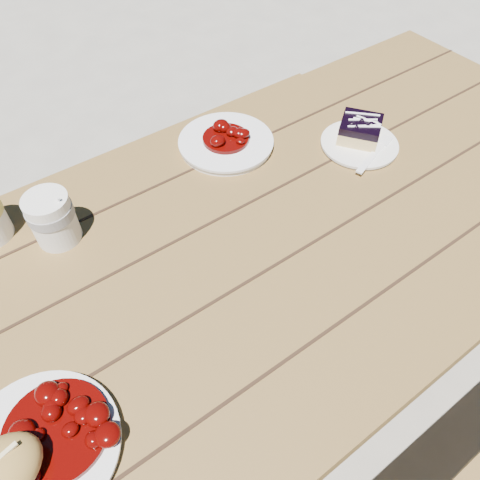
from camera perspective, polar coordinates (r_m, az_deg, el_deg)
ground at (r=1.55m, az=-1.46°, el=-19.38°), size 60.00×60.00×0.00m
picnic_table at (r=1.02m, az=-2.10°, el=-7.50°), size 2.00×1.55×0.75m
main_plate at (r=0.77m, az=-23.20°, el=-22.44°), size 0.22×0.22×0.02m
goulash_stew at (r=0.74m, az=-21.85°, el=-20.38°), size 0.15×0.15×0.04m
dessert_plate at (r=1.16m, az=14.32°, el=11.21°), size 0.17×0.17×0.01m
blueberry_cake at (r=1.15m, az=14.43°, el=12.94°), size 0.13×0.13×0.05m
fork_dessert at (r=1.11m, az=15.68°, el=9.66°), size 0.16×0.08×0.00m
coffee_cup at (r=0.95m, az=-21.88°, el=2.42°), size 0.08×0.08×0.11m
second_plate at (r=1.12m, az=-1.72°, el=11.73°), size 0.22×0.22×0.02m
second_stew at (r=1.10m, az=-1.76°, el=12.92°), size 0.11×0.11×0.04m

